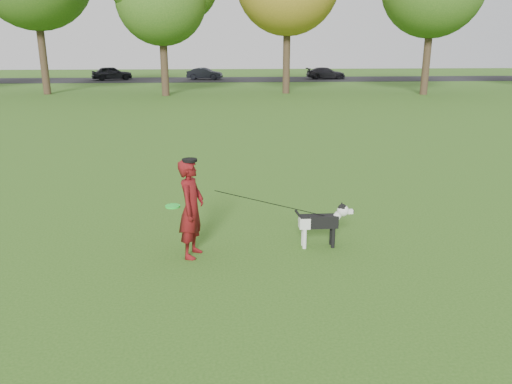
{
  "coord_description": "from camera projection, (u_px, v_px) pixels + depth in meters",
  "views": [
    {
      "loc": [
        -0.45,
        -7.72,
        3.28
      ],
      "look_at": [
        0.09,
        0.05,
        0.95
      ],
      "focal_mm": 35.0,
      "sensor_mm": 36.0,
      "label": 1
    }
  ],
  "objects": [
    {
      "name": "dog",
      "position": [
        323.0,
        220.0,
        8.25
      ],
      "size": [
        1.0,
        0.2,
        0.76
      ],
      "color": "black",
      "rests_on": "ground"
    },
    {
      "name": "man_held_items",
      "position": [
        274.0,
        204.0,
        7.96
      ],
      "size": [
        2.69,
        0.42,
        1.08
      ],
      "color": "#1CDE31",
      "rests_on": "ground"
    },
    {
      "name": "man",
      "position": [
        191.0,
        209.0,
        7.8
      ],
      "size": [
        0.52,
        0.66,
        1.58
      ],
      "primitive_type": "imported",
      "rotation": [
        0.0,
        0.0,
        1.29
      ],
      "color": "#580C0F",
      "rests_on": "ground"
    },
    {
      "name": "ground",
      "position": [
        251.0,
        247.0,
        8.34
      ],
      "size": [
        120.0,
        120.0,
        0.0
      ],
      "primitive_type": "plane",
      "color": "#285116",
      "rests_on": "ground"
    },
    {
      "name": "car_left",
      "position": [
        112.0,
        73.0,
        45.69
      ],
      "size": [
        3.87,
        2.56,
        1.23
      ],
      "primitive_type": "imported",
      "rotation": [
        0.0,
        0.0,
        1.91
      ],
      "color": "black",
      "rests_on": "road"
    },
    {
      "name": "car_mid",
      "position": [
        205.0,
        74.0,
        46.29
      ],
      "size": [
        3.41,
        1.78,
        1.07
      ],
      "primitive_type": "imported",
      "rotation": [
        0.0,
        0.0,
        1.36
      ],
      "color": "black",
      "rests_on": "road"
    },
    {
      "name": "road",
      "position": [
        225.0,
        80.0,
        46.57
      ],
      "size": [
        120.0,
        7.0,
        0.02
      ],
      "primitive_type": "cube",
      "color": "black",
      "rests_on": "ground"
    },
    {
      "name": "car_right",
      "position": [
        326.0,
        73.0,
        47.05
      ],
      "size": [
        3.71,
        1.58,
        1.07
      ],
      "primitive_type": "imported",
      "rotation": [
        0.0,
        0.0,
        1.59
      ],
      "color": "#232228",
      "rests_on": "road"
    }
  ]
}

